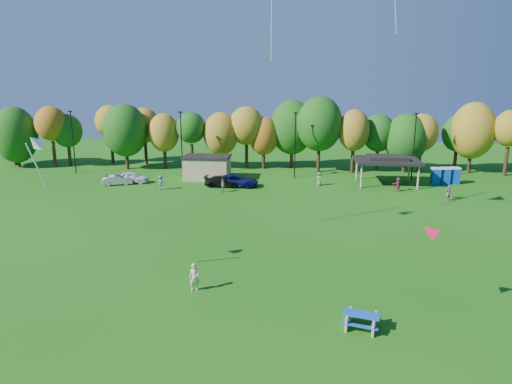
# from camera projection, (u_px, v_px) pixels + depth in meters

# --- Properties ---
(ground) EXTENTS (160.00, 160.00, 0.00)m
(ground) POSITION_uv_depth(u_px,v_px,m) (250.00, 324.00, 25.55)
(ground) COLOR #19600F
(ground) RESTS_ON ground
(tree_line) EXTENTS (93.57, 10.55, 11.15)m
(tree_line) POSITION_uv_depth(u_px,v_px,m) (275.00, 131.00, 68.24)
(tree_line) COLOR black
(tree_line) RESTS_ON ground
(lamp_posts) EXTENTS (64.50, 0.25, 9.09)m
(lamp_posts) POSITION_uv_depth(u_px,v_px,m) (295.00, 143.00, 62.87)
(lamp_posts) COLOR black
(lamp_posts) RESTS_ON ground
(utility_building) EXTENTS (6.30, 4.30, 3.25)m
(utility_building) POSITION_uv_depth(u_px,v_px,m) (207.00, 167.00, 62.81)
(utility_building) COLOR tan
(utility_building) RESTS_ON ground
(pavilion) EXTENTS (8.20, 6.20, 3.77)m
(pavilion) POSITION_uv_depth(u_px,v_px,m) (387.00, 160.00, 59.27)
(pavilion) COLOR tan
(pavilion) RESTS_ON ground
(porta_potties) EXTENTS (3.75, 1.65, 2.18)m
(porta_potties) POSITION_uv_depth(u_px,v_px,m) (445.00, 176.00, 59.95)
(porta_potties) COLOR #0C41A6
(porta_potties) RESTS_ON ground
(picnic_table) EXTENTS (2.33, 2.09, 0.85)m
(picnic_table) POSITION_uv_depth(u_px,v_px,m) (361.00, 320.00, 25.06)
(picnic_table) COLOR tan
(picnic_table) RESTS_ON ground
(kite_flyer) EXTENTS (0.77, 0.61, 1.86)m
(kite_flyer) POSITION_uv_depth(u_px,v_px,m) (195.00, 277.00, 29.40)
(kite_flyer) COLOR beige
(kite_flyer) RESTS_ON ground
(car_a) EXTENTS (4.44, 1.89, 1.50)m
(car_a) POSITION_uv_depth(u_px,v_px,m) (132.00, 177.00, 60.71)
(car_a) COLOR white
(car_a) RESTS_ON ground
(car_b) EXTENTS (4.09, 2.54, 1.27)m
(car_b) POSITION_uv_depth(u_px,v_px,m) (118.00, 180.00, 59.51)
(car_b) COLOR #A6A5AB
(car_b) RESTS_ON ground
(car_c) EXTENTS (5.79, 3.12, 1.54)m
(car_c) POSITION_uv_depth(u_px,v_px,m) (237.00, 181.00, 58.54)
(car_c) COLOR #0E1055
(car_c) RESTS_ON ground
(car_d) EXTENTS (4.86, 2.12, 1.39)m
(car_d) POSITION_uv_depth(u_px,v_px,m) (223.00, 181.00, 58.40)
(car_d) COLOR black
(car_d) RESTS_ON ground
(far_person_0) EXTENTS (0.66, 0.82, 1.57)m
(far_person_0) POSITION_uv_depth(u_px,v_px,m) (106.00, 179.00, 59.21)
(far_person_0) COLOR teal
(far_person_0) RESTS_ON ground
(far_person_1) EXTENTS (0.89, 1.05, 1.68)m
(far_person_1) POSITION_uv_depth(u_px,v_px,m) (223.00, 185.00, 55.51)
(far_person_1) COLOR #758752
(far_person_1) RESTS_ON ground
(far_person_2) EXTENTS (0.92, 1.03, 1.76)m
(far_person_2) POSITION_uv_depth(u_px,v_px,m) (319.00, 179.00, 59.06)
(far_person_2) COLOR #657D55
(far_person_2) RESTS_ON ground
(far_person_3) EXTENTS (1.66, 1.17, 1.72)m
(far_person_3) POSITION_uv_depth(u_px,v_px,m) (398.00, 184.00, 56.00)
(far_person_3) COLOR #A0425E
(far_person_3) RESTS_ON ground
(far_person_4) EXTENTS (0.76, 0.65, 1.76)m
(far_person_4) POSITION_uv_depth(u_px,v_px,m) (448.00, 193.00, 51.61)
(far_person_4) COLOR #AB5082
(far_person_4) RESTS_ON ground
(far_person_5) EXTENTS (1.30, 0.90, 1.85)m
(far_person_5) POSITION_uv_depth(u_px,v_px,m) (161.00, 182.00, 56.74)
(far_person_5) COLOR #48609E
(far_person_5) RESTS_ON ground
(kite_1) EXTENTS (1.49, 2.15, 3.44)m
(kite_1) POSITION_uv_depth(u_px,v_px,m) (35.00, 142.00, 28.34)
(kite_1) COLOR silver
(kite_2) EXTENTS (1.32, 1.09, 1.20)m
(kite_2) POSITION_uv_depth(u_px,v_px,m) (429.00, 231.00, 25.75)
(kite_2) COLOR #FF0E3A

